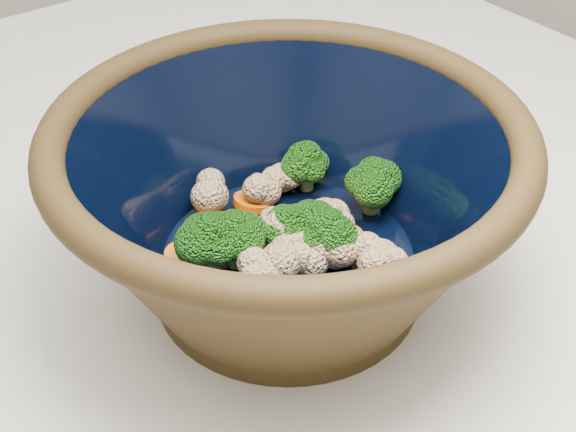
{
  "coord_description": "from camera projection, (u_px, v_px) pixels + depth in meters",
  "views": [
    {
      "loc": [
        -0.23,
        -0.4,
        1.33
      ],
      "look_at": [
        0.05,
        -0.03,
        0.97
      ],
      "focal_mm": 50.0,
      "sensor_mm": 36.0,
      "label": 1
    }
  ],
  "objects": [
    {
      "name": "mixing_bowl",
      "position": [
        288.0,
        200.0,
        0.58
      ],
      "size": [
        0.41,
        0.41,
        0.15
      ],
      "rotation": [
        0.0,
        0.0,
        -0.26
      ],
      "color": "black",
      "rests_on": "counter"
    },
    {
      "name": "vegetable_pile",
      "position": [
        296.0,
        222.0,
        0.61
      ],
      "size": [
        0.19,
        0.17,
        0.05
      ],
      "color": "#608442",
      "rests_on": "mixing_bowl"
    }
  ]
}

